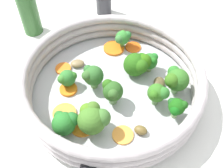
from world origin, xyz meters
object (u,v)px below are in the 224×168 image
object	(u,v)px
carrot_slice_1	(123,135)
mushroom_piece_2	(141,130)
carrot_slice_0	(68,89)
mushroom_piece_0	(77,64)
carrot_slice_3	(146,62)
broccoli_floret_1	(177,107)
skillet	(112,91)
broccoli_floret_10	(92,76)
broccoli_floret_0	(93,118)
broccoli_floret_2	(138,64)
broccoli_floret_8	(158,93)
mushroom_piece_1	(159,83)
broccoli_floret_6	(65,123)
broccoli_floret_7	(67,78)
broccoli_floret_9	(176,79)
carrot_slice_5	(114,48)
broccoli_floret_5	(149,60)
carrot_slice_7	(63,69)
carrot_slice_2	(83,125)
carrot_slice_6	(133,47)
oil_bottle	(26,2)
broccoli_floret_4	(123,38)
carrot_slice_4	(65,114)
broccoli_floret_3	(112,91)

from	to	relation	value
carrot_slice_1	mushroom_piece_2	distance (m)	0.03
carrot_slice_0	mushroom_piece_0	bearing A→B (deg)	45.27
carrot_slice_3	broccoli_floret_1	size ratio (longest dim) A/B	0.81
carrot_slice_1	carrot_slice_3	bearing A→B (deg)	38.41
skillet	broccoli_floret_10	world-z (taller)	broccoli_floret_10
broccoli_floret_0	broccoli_floret_2	xyz separation A→B (m)	(0.14, 0.06, -0.01)
broccoli_floret_8	mushroom_piece_2	world-z (taller)	broccoli_floret_8
mushroom_piece_1	broccoli_floret_6	bearing A→B (deg)	176.91
carrot_slice_1	skillet	bearing A→B (deg)	65.91
broccoli_floret_7	broccoli_floret_9	world-z (taller)	broccoli_floret_9
carrot_slice_5	mushroom_piece_1	bearing A→B (deg)	-83.47
carrot_slice_3	mushroom_piece_2	world-z (taller)	mushroom_piece_2
broccoli_floret_6	mushroom_piece_2	bearing A→B (deg)	-36.19
carrot_slice_1	mushroom_piece_1	world-z (taller)	mushroom_piece_1
broccoli_floret_5	mushroom_piece_0	size ratio (longest dim) A/B	1.44
carrot_slice_7	carrot_slice_5	bearing A→B (deg)	-3.79
broccoli_floret_6	mushroom_piece_1	bearing A→B (deg)	-3.09
carrot_slice_2	carrot_slice_5	distance (m)	0.21
broccoli_floret_7	broccoli_floret_10	xyz separation A→B (m)	(0.04, -0.03, 0.01)
skillet	broccoli_floret_0	bearing A→B (deg)	-143.54
broccoli_floret_5	broccoli_floret_6	distance (m)	0.21
broccoli_floret_9	mushroom_piece_2	bearing A→B (deg)	-161.77
carrot_slice_2	broccoli_floret_8	distance (m)	0.14
carrot_slice_6	broccoli_floret_1	world-z (taller)	broccoli_floret_1
mushroom_piece_0	broccoli_floret_8	bearing A→B (deg)	-67.17
carrot_slice_7	broccoli_floret_9	xyz separation A→B (m)	(0.15, -0.17, 0.03)
broccoli_floret_5	mushroom_piece_2	size ratio (longest dim) A/B	1.82
carrot_slice_0	carrot_slice_3	xyz separation A→B (m)	(0.17, -0.03, -0.00)
carrot_slice_5	mushroom_piece_0	xyz separation A→B (m)	(-0.09, 0.00, 0.00)
carrot_slice_7	oil_bottle	xyz separation A→B (m)	(0.00, 0.17, 0.07)
broccoli_floret_4	mushroom_piece_2	distance (m)	0.22
broccoli_floret_0	broccoli_floret_9	bearing A→B (deg)	-5.00
oil_bottle	carrot_slice_2	bearing A→B (deg)	-97.34
broccoli_floret_9	carrot_slice_5	bearing A→B (deg)	99.11
broccoli_floret_6	broccoli_floret_7	world-z (taller)	broccoli_floret_6
carrot_slice_5	broccoli_floret_7	xyz separation A→B (m)	(-0.13, -0.04, 0.02)
carrot_slice_5	oil_bottle	bearing A→B (deg)	123.98
carrot_slice_3	mushroom_piece_0	world-z (taller)	mushroom_piece_0
carrot_slice_1	broccoli_floret_0	size ratio (longest dim) A/B	0.66
carrot_slice_3	broccoli_floret_1	xyz separation A→B (m)	(-0.05, -0.14, 0.03)
broccoli_floret_5	carrot_slice_4	bearing A→B (deg)	-179.09
carrot_slice_7	broccoli_floret_5	world-z (taller)	broccoli_floret_5
oil_bottle	carrot_slice_5	bearing A→B (deg)	-56.02
carrot_slice_7	broccoli_floret_2	xyz separation A→B (m)	(0.12, -0.10, 0.03)
carrot_slice_5	broccoli_floret_1	size ratio (longest dim) A/B	1.05
skillet	broccoli_floret_1	bearing A→B (deg)	-64.13
carrot_slice_2	broccoli_floret_3	distance (m)	0.08
broccoli_floret_1	broccoli_floret_8	distance (m)	0.04
mushroom_piece_0	broccoli_floret_2	bearing A→B (deg)	-44.38
broccoli_floret_3	mushroom_piece_2	xyz separation A→B (m)	(0.00, -0.08, -0.02)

